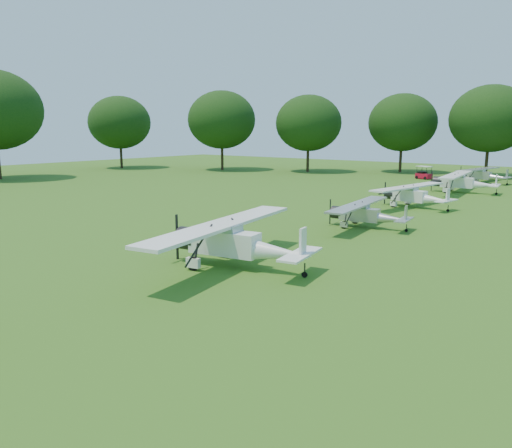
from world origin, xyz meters
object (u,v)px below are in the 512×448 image
(aircraft_6, at_px, (462,181))
(golf_cart, at_px, (424,175))
(aircraft_5, at_px, (414,194))
(aircraft_3, at_px, (234,240))
(aircraft_7, at_px, (482,174))
(aircraft_4, at_px, (366,213))

(aircraft_6, distance_m, golf_cart, 15.13)
(aircraft_5, height_order, aircraft_6, aircraft_6)
(aircraft_3, height_order, aircraft_5, aircraft_3)
(aircraft_3, distance_m, aircraft_7, 49.09)
(aircraft_4, xyz_separation_m, aircraft_6, (-0.34, 24.14, 0.22))
(aircraft_7, distance_m, golf_cart, 7.74)
(aircraft_6, height_order, aircraft_7, aircraft_6)
(aircraft_6, xyz_separation_m, golf_cart, (-8.49, 12.51, -0.68))
(aircraft_3, distance_m, aircraft_6, 37.31)
(aircraft_6, distance_m, aircraft_7, 11.80)
(aircraft_4, relative_size, aircraft_7, 0.92)
(aircraft_7, bearing_deg, aircraft_5, -79.06)
(aircraft_5, height_order, aircraft_7, aircraft_5)
(aircraft_5, relative_size, aircraft_6, 0.92)
(aircraft_3, xyz_separation_m, aircraft_7, (-0.49, 49.08, -0.24))
(aircraft_3, height_order, aircraft_6, aircraft_3)
(aircraft_3, distance_m, aircraft_5, 24.09)
(aircraft_3, relative_size, aircraft_5, 1.19)
(aircraft_3, relative_size, aircraft_4, 1.31)
(aircraft_5, bearing_deg, aircraft_7, 100.25)
(aircraft_4, bearing_deg, golf_cart, 97.21)
(aircraft_5, height_order, golf_cart, aircraft_5)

